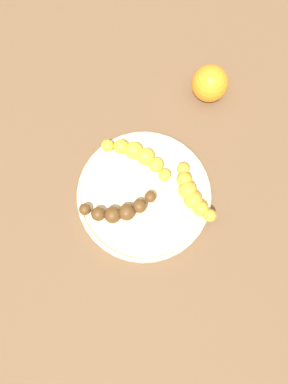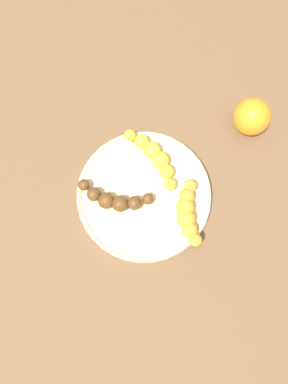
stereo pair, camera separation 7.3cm
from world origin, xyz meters
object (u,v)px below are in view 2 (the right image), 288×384
fruit_bowl (144,195)px  orange_fruit (252,117)px  banana_overripe (114,199)px  banana_yellow (154,156)px  banana_spotted (188,213)px

fruit_bowl → orange_fruit: orange_fruit is taller
banana_overripe → orange_fruit: 0.32m
banana_overripe → banana_yellow: 0.12m
fruit_bowl → orange_fruit: size_ratio=3.48×
banana_yellow → fruit_bowl: bearing=-143.1°
banana_overripe → banana_yellow: banana_yellow is taller
banana_overripe → banana_spotted: (0.05, 0.13, 0.00)m
fruit_bowl → banana_overripe: (0.01, -0.06, 0.02)m
orange_fruit → banana_overripe: bearing=-66.1°
banana_overripe → fruit_bowl: bearing=115.9°
banana_yellow → orange_fruit: orange_fruit is taller
fruit_bowl → orange_fruit: 0.27m
fruit_bowl → banana_spotted: size_ratio=2.06×
fruit_bowl → banana_spotted: (0.05, 0.08, 0.03)m
banana_spotted → fruit_bowl: bearing=-29.6°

